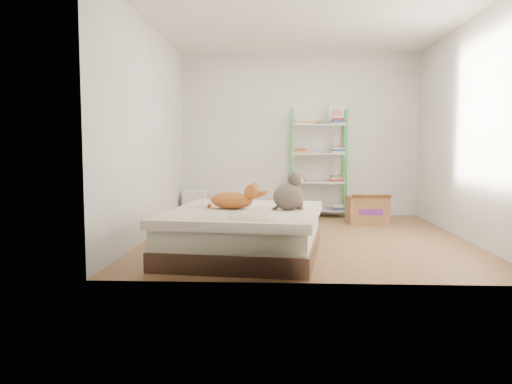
# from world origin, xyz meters

# --- Properties ---
(room) EXTENTS (3.81, 4.21, 2.61)m
(room) POSITION_xyz_m (0.00, 0.00, 1.30)
(room) COLOR #A16A4A
(room) RESTS_ON ground
(bed) EXTENTS (1.69, 2.01, 0.47)m
(bed) POSITION_xyz_m (-0.66, -1.05, 0.23)
(bed) COLOR brown
(bed) RESTS_ON ground
(orange_cat) EXTENTS (0.61, 0.45, 0.22)m
(orange_cat) POSITION_xyz_m (-0.80, -1.01, 0.58)
(orange_cat) COLOR orange
(orange_cat) RESTS_ON bed
(grey_cat) EXTENTS (0.40, 0.36, 0.38)m
(grey_cat) POSITION_xyz_m (-0.22, -1.07, 0.66)
(grey_cat) COLOR #696056
(grey_cat) RESTS_ON bed
(shelf_unit) EXTENTS (0.88, 0.36, 1.74)m
(shelf_unit) POSITION_xyz_m (0.31, 1.88, 0.88)
(shelf_unit) COLOR green
(shelf_unit) RESTS_ON ground
(cardboard_box) EXTENTS (0.58, 0.56, 0.45)m
(cardboard_box) POSITION_xyz_m (0.96, 1.21, 0.20)
(cardboard_box) COLOR brown
(cardboard_box) RESTS_ON ground
(white_bin) EXTENTS (0.38, 0.34, 0.42)m
(white_bin) POSITION_xyz_m (-1.65, 1.71, 0.22)
(white_bin) COLOR white
(white_bin) RESTS_ON ground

